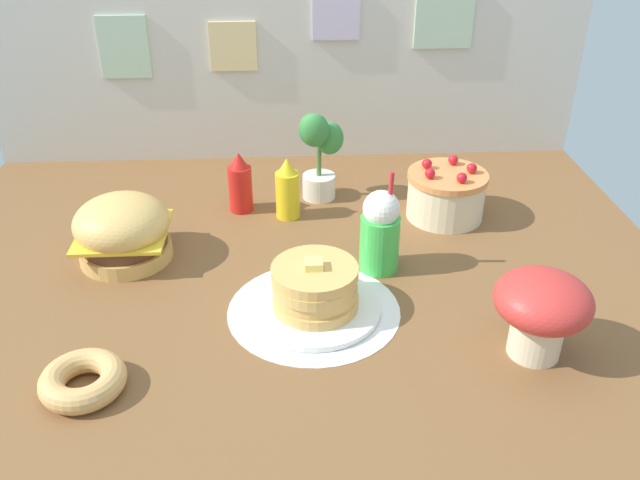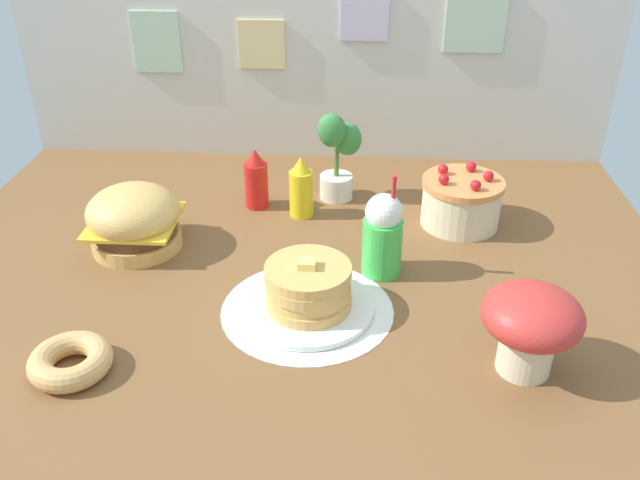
# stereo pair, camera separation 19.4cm
# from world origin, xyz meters

# --- Properties ---
(ground_plane) EXTENTS (2.38, 2.00, 0.02)m
(ground_plane) POSITION_xyz_m (0.00, 0.00, -0.01)
(ground_plane) COLOR brown
(back_wall) EXTENTS (2.38, 0.04, 0.87)m
(back_wall) POSITION_xyz_m (0.00, 0.99, 0.44)
(back_wall) COLOR beige
(back_wall) RESTS_ON ground_plane
(doily_mat) EXTENTS (0.49, 0.49, 0.00)m
(doily_mat) POSITION_xyz_m (0.05, -0.12, 0.00)
(doily_mat) COLOR white
(doily_mat) RESTS_ON ground_plane
(burger) EXTENTS (0.29, 0.29, 0.21)m
(burger) POSITION_xyz_m (-0.53, 0.19, 0.10)
(burger) COLOR #DBA859
(burger) RESTS_ON ground_plane
(pancake_stack) EXTENTS (0.38, 0.38, 0.16)m
(pancake_stack) POSITION_xyz_m (0.05, -0.12, 0.07)
(pancake_stack) COLOR white
(pancake_stack) RESTS_ON doily_mat
(layer_cake) EXTENTS (0.28, 0.28, 0.20)m
(layer_cake) POSITION_xyz_m (0.54, 0.41, 0.09)
(layer_cake) COLOR beige
(layer_cake) RESTS_ON ground_plane
(ketchup_bottle) EXTENTS (0.08, 0.08, 0.22)m
(ketchup_bottle) POSITION_xyz_m (-0.18, 0.50, 0.10)
(ketchup_bottle) COLOR red
(ketchup_bottle) RESTS_ON ground_plane
(mustard_bottle) EXTENTS (0.08, 0.08, 0.22)m
(mustard_bottle) POSITION_xyz_m (-0.02, 0.45, 0.10)
(mustard_bottle) COLOR yellow
(mustard_bottle) RESTS_ON ground_plane
(cream_soda_cup) EXTENTS (0.12, 0.12, 0.33)m
(cream_soda_cup) POSITION_xyz_m (0.26, 0.09, 0.13)
(cream_soda_cup) COLOR green
(cream_soda_cup) RESTS_ON ground_plane
(donut_pink_glaze) EXTENTS (0.21, 0.21, 0.06)m
(donut_pink_glaze) POSITION_xyz_m (-0.52, -0.41, 0.03)
(donut_pink_glaze) COLOR tan
(donut_pink_glaze) RESTS_ON ground_plane
(potted_plant) EXTENTS (0.16, 0.13, 0.34)m
(potted_plant) POSITION_xyz_m (0.10, 0.59, 0.18)
(potted_plant) COLOR white
(potted_plant) RESTS_ON ground_plane
(mushroom_stool) EXTENTS (0.24, 0.24, 0.23)m
(mushroom_stool) POSITION_xyz_m (0.60, -0.34, 0.14)
(mushroom_stool) COLOR beige
(mushroom_stool) RESTS_ON ground_plane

